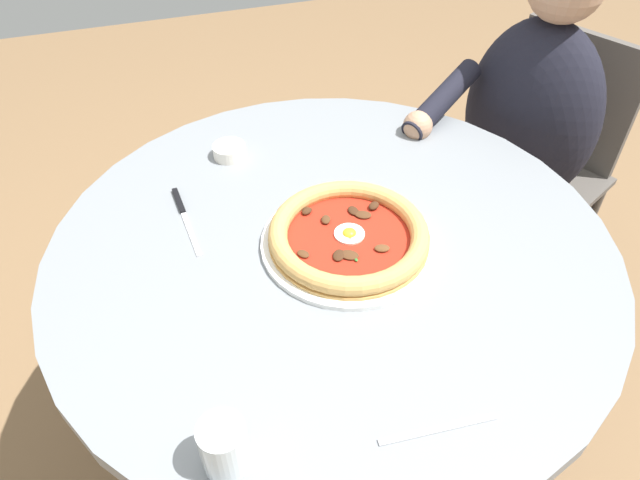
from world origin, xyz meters
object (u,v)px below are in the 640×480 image
Objects in this scene: cafe_chair_diner at (539,154)px; water_glass at (224,448)px; pizza_on_plate at (349,236)px; diner_person at (510,182)px; dining_table at (331,291)px; ramekin_capers at (229,150)px; steak_knife at (183,211)px; fork_utensil at (438,429)px.

water_glass is at bearing -54.44° from cafe_chair_diner.
diner_person is at bearing 118.56° from pizza_on_plate.
dining_table is 0.96× the size of diner_person.
pizza_on_plate is 0.30× the size of diner_person.
ramekin_capers is 0.07× the size of diner_person.
cafe_chair_diner is at bearing 101.22° from steak_knife.
water_glass is (0.37, -0.27, 0.18)m from dining_table.
dining_table is 0.44m from fork_utensil.
diner_person is (-0.69, 0.92, -0.28)m from water_glass.
diner_person reaches higher than water_glass.
diner_person is (-0.73, 0.63, -0.24)m from fork_utensil.
pizza_on_plate is 0.34m from steak_knife.
ramekin_capers is 0.09× the size of cafe_chair_diner.
pizza_on_plate is at bearing 56.06° from steak_knife.
cafe_chair_diner is at bearing 115.44° from diner_person.
cafe_chair_diner is (-0.39, 0.74, -0.23)m from pizza_on_plate.
pizza_on_plate is 0.39× the size of cafe_chair_diner.
fork_utensil is (0.75, 0.15, -0.01)m from ramekin_capers.
dining_table is 5.10× the size of steak_knife.
diner_person is (0.02, 0.77, -0.26)m from ramekin_capers.
water_glass is 0.41× the size of steak_knife.
steak_knife is at bearing -123.94° from pizza_on_plate.
water_glass reaches higher than pizza_on_plate.
fork_utensil reaches higher than dining_table.
dining_table is at bearing 20.92° from ramekin_capers.
cafe_chair_diner is (-0.04, 0.89, -0.23)m from ramekin_capers.
pizza_on_plate is 0.39m from ramekin_capers.
fork_utensil is (0.59, 0.27, -0.00)m from steak_knife.
diner_person is (-0.14, 0.90, -0.24)m from steak_knife.
pizza_on_plate is at bearing 56.32° from dining_table.
dining_table is 12.57× the size of water_glass.
dining_table is 6.11× the size of fork_utensil.
cafe_chair_diner is (-0.06, 0.12, 0.03)m from diner_person.
pizza_on_plate is at bearing 139.27° from water_glass.
cafe_chair_diner reaches higher than water_glass.
pizza_on_plate is (0.02, 0.03, 0.16)m from dining_table.
pizza_on_plate reaches higher than steak_knife.
ramekin_capers is (-0.34, -0.13, 0.16)m from dining_table.
cafe_chair_diner is at bearing 92.63° from ramekin_capers.
steak_knife is at bearing -38.55° from ramekin_capers.
pizza_on_plate reaches higher than fork_utensil.
steak_knife is 0.21m from ramekin_capers.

